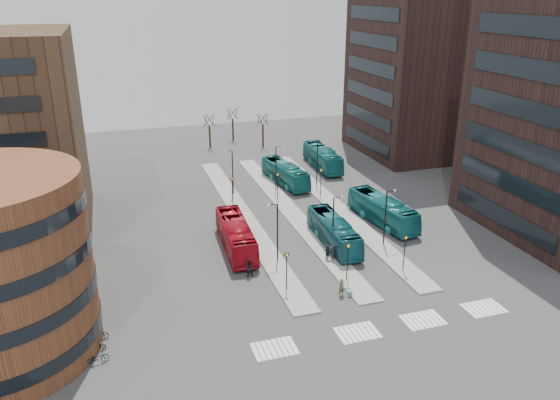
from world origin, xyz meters
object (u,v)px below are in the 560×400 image
object	(u,v)px
traveller	(342,287)
bicycle_far	(97,335)
suitcase	(350,294)
red_bus	(236,235)
commuter_b	(328,254)
teal_bus_a	(334,231)
commuter_c	(332,253)
teal_bus_c	(382,210)
bicycle_near	(97,358)
teal_bus_b	(285,174)
teal_bus_d	(322,158)
commuter_a	(249,268)
bicycle_mid	(97,345)

from	to	relation	value
traveller	bicycle_far	size ratio (longest dim) A/B	0.94
suitcase	traveller	distance (m)	0.96
red_bus	commuter_b	bearing A→B (deg)	-31.03
teal_bus_a	commuter_c	bearing A→B (deg)	-113.80
teal_bus_c	commuter_b	world-z (taller)	teal_bus_c
red_bus	teal_bus_c	size ratio (longest dim) A/B	1.00
red_bus	bicycle_near	size ratio (longest dim) A/B	6.44
suitcase	teal_bus_c	distance (m)	17.73
red_bus	traveller	xyz separation A→B (m)	(6.86, -12.21, -0.74)
bicycle_near	teal_bus_c	bearing A→B (deg)	-77.06
traveller	commuter_c	size ratio (longest dim) A/B	1.08
commuter_b	teal_bus_b	bearing A→B (deg)	-27.62
traveller	teal_bus_a	bearing A→B (deg)	64.05
red_bus	teal_bus_d	size ratio (longest dim) A/B	0.98
commuter_a	bicycle_near	distance (m)	16.88
suitcase	traveller	xyz separation A→B (m)	(-0.67, 0.38, 0.58)
traveller	commuter_c	xyz separation A→B (m)	(1.85, 6.73, -0.06)
red_bus	teal_bus_b	xyz separation A→B (m)	(11.46, 18.33, -0.07)
teal_bus_b	bicycle_mid	xyz separation A→B (m)	(-25.65, -32.22, -1.07)
bicycle_far	teal_bus_d	bearing A→B (deg)	-38.46
bicycle_mid	bicycle_far	size ratio (longest dim) A/B	0.83
suitcase	teal_bus_a	world-z (taller)	teal_bus_a
bicycle_near	commuter_c	bearing A→B (deg)	-81.25
red_bus	bicycle_far	distance (m)	18.99
commuter_b	bicycle_far	xyz separation A→B (m)	(-22.42, -7.04, -0.34)
teal_bus_a	teal_bus_c	distance (m)	8.59
commuter_b	bicycle_near	size ratio (longest dim) A/B	0.92
traveller	teal_bus_b	bearing A→B (deg)	74.35
teal_bus_d	traveller	world-z (taller)	teal_bus_d
suitcase	bicycle_near	bearing A→B (deg)	-150.73
teal_bus_b	commuter_b	bearing A→B (deg)	-106.13
commuter_a	commuter_c	xyz separation A→B (m)	(8.92, 0.74, -0.13)
teal_bus_d	bicycle_far	distance (m)	49.40
teal_bus_d	commuter_a	world-z (taller)	teal_bus_d
teal_bus_d	bicycle_near	xyz separation A→B (m)	(-33.47, -39.42, -1.15)
traveller	bicycle_far	world-z (taller)	traveller
teal_bus_b	teal_bus_c	xyz separation A→B (m)	(6.61, -16.71, 0.07)
suitcase	teal_bus_b	distance (m)	31.19
red_bus	commuter_c	xyz separation A→B (m)	(8.71, -5.48, -0.81)
suitcase	bicycle_near	distance (m)	21.94
red_bus	teal_bus_b	world-z (taller)	red_bus
commuter_c	bicycle_far	xyz separation A→B (m)	(-22.90, -7.10, -0.31)
bicycle_near	bicycle_mid	distance (m)	1.79
teal_bus_c	bicycle_far	xyz separation A→B (m)	(-32.25, -14.20, -1.11)
bicycle_mid	commuter_b	bearing A→B (deg)	-46.38
commuter_b	bicycle_near	world-z (taller)	commuter_b
teal_bus_a	commuter_c	distance (m)	3.82
teal_bus_a	bicycle_near	xyz separation A→B (m)	(-24.51, -13.59, -1.03)
suitcase	teal_bus_b	size ratio (longest dim) A/B	0.05
traveller	commuter_a	size ratio (longest dim) A/B	0.92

